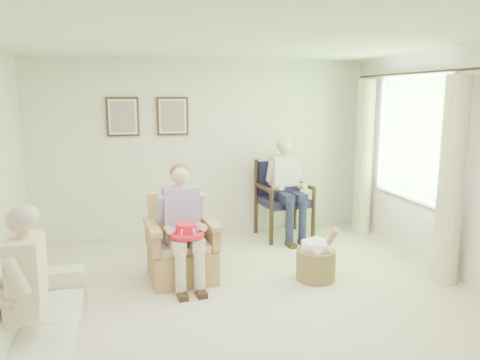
# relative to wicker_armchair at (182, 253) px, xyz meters

# --- Properties ---
(floor) EXTENTS (5.50, 5.50, 0.00)m
(floor) POSITION_rel_wicker_armchair_xyz_m (0.55, -1.00, -0.30)
(floor) COLOR beige
(floor) RESTS_ON ground
(back_wall) EXTENTS (5.00, 0.04, 2.60)m
(back_wall) POSITION_rel_wicker_armchair_xyz_m (0.55, 1.75, 1.00)
(back_wall) COLOR silver
(back_wall) RESTS_ON ground
(front_wall) EXTENTS (5.00, 0.04, 2.60)m
(front_wall) POSITION_rel_wicker_armchair_xyz_m (0.55, -3.75, 1.00)
(front_wall) COLOR silver
(front_wall) RESTS_ON ground
(right_wall) EXTENTS (0.04, 5.50, 2.60)m
(right_wall) POSITION_rel_wicker_armchair_xyz_m (3.05, -1.00, 1.00)
(right_wall) COLOR silver
(right_wall) RESTS_ON ground
(ceiling) EXTENTS (5.00, 5.50, 0.02)m
(ceiling) POSITION_rel_wicker_armchair_xyz_m (0.55, -1.00, 2.30)
(ceiling) COLOR white
(ceiling) RESTS_ON back_wall
(window) EXTENTS (0.13, 2.50, 1.63)m
(window) POSITION_rel_wicker_armchair_xyz_m (3.02, 0.20, 1.28)
(window) COLOR #2D6B23
(window) RESTS_ON right_wall
(curtain_left) EXTENTS (0.34, 0.34, 2.30)m
(curtain_left) POSITION_rel_wicker_armchair_xyz_m (2.88, -0.78, 0.85)
(curtain_left) COLOR beige
(curtain_left) RESTS_ON ground
(curtain_right) EXTENTS (0.34, 0.34, 2.30)m
(curtain_right) POSITION_rel_wicker_armchair_xyz_m (2.88, 1.18, 0.85)
(curtain_right) COLOR beige
(curtain_right) RESTS_ON ground
(framed_print_left) EXTENTS (0.45, 0.05, 0.55)m
(framed_print_left) POSITION_rel_wicker_armchair_xyz_m (-0.60, 1.71, 1.48)
(framed_print_left) COLOR #382114
(framed_print_left) RESTS_ON back_wall
(framed_print_right) EXTENTS (0.45, 0.05, 0.55)m
(framed_print_right) POSITION_rel_wicker_armchair_xyz_m (0.10, 1.71, 1.48)
(framed_print_right) COLOR #382114
(framed_print_right) RESTS_ON back_wall
(wicker_armchair) EXTENTS (0.74, 0.74, 0.95)m
(wicker_armchair) POSITION_rel_wicker_armchair_xyz_m (0.00, 0.00, 0.00)
(wicker_armchair) COLOR tan
(wicker_armchair) RESTS_ON ground
(wood_armchair) EXTENTS (0.72, 0.67, 1.10)m
(wood_armchair) POSITION_rel_wicker_armchair_xyz_m (1.66, 1.35, 0.30)
(wood_armchair) COLOR black
(wood_armchair) RESTS_ON ground
(sofa) EXTENTS (1.95, 0.76, 0.57)m
(sofa) POSITION_rel_wicker_armchair_xyz_m (-1.40, -1.32, -0.02)
(sofa) COLOR silver
(sofa) RESTS_ON ground
(person_wicker) EXTENTS (0.40, 0.62, 1.31)m
(person_wicker) POSITION_rel_wicker_armchair_xyz_m (0.00, -0.13, 0.45)
(person_wicker) COLOR beige
(person_wicker) RESTS_ON ground
(person_dark) EXTENTS (0.40, 0.63, 1.44)m
(person_dark) POSITION_rel_wicker_armchair_xyz_m (1.66, 1.17, 0.56)
(person_dark) COLOR #1C1B3B
(person_dark) RESTS_ON ground
(person_sofa) EXTENTS (0.42, 0.62, 1.24)m
(person_sofa) POSITION_rel_wicker_armchair_xyz_m (-1.40, -1.44, 0.40)
(person_sofa) COLOR beige
(person_sofa) RESTS_ON ground
(red_hat) EXTENTS (0.38, 0.38, 0.14)m
(red_hat) POSITION_rel_wicker_armchair_xyz_m (0.02, -0.34, 0.35)
(red_hat) COLOR red
(red_hat) RESTS_ON person_wicker
(hatbox) EXTENTS (0.46, 0.46, 0.66)m
(hatbox) POSITION_rel_wicker_armchair_xyz_m (1.48, -0.40, -0.05)
(hatbox) COLOR tan
(hatbox) RESTS_ON ground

